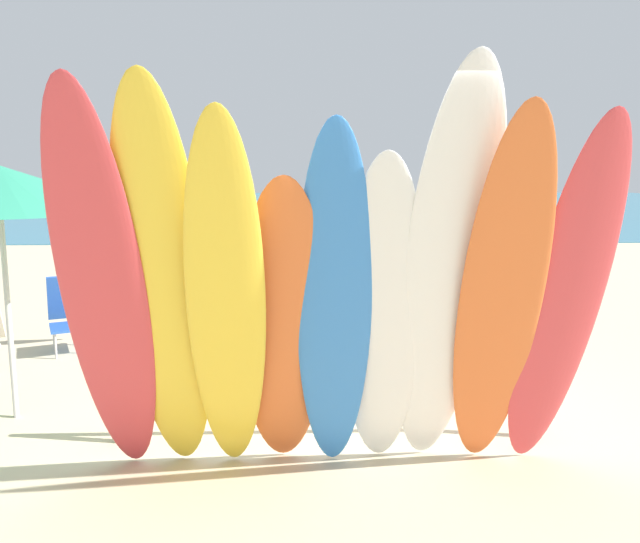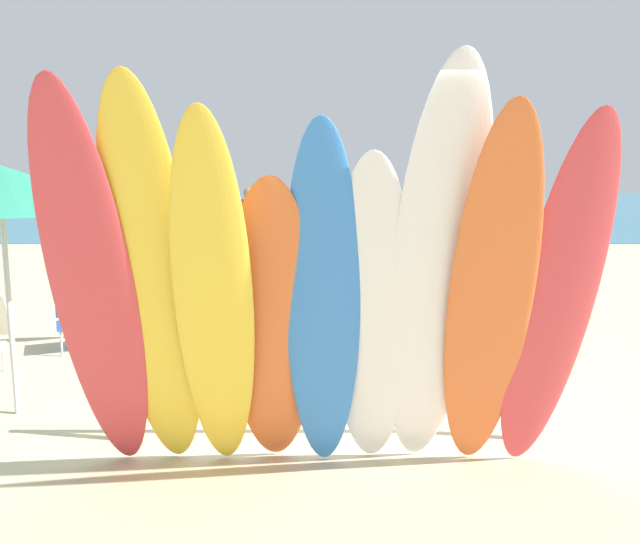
{
  "view_description": "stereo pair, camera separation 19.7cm",
  "coord_description": "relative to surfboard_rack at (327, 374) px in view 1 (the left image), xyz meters",
  "views": [
    {
      "loc": [
        -0.2,
        -4.5,
        2.0
      ],
      "look_at": [
        0.0,
        1.54,
        1.03
      ],
      "focal_mm": 35.49,
      "sensor_mm": 36.0,
      "label": 1
    },
    {
      "loc": [
        -0.01,
        -4.5,
        2.0
      ],
      "look_at": [
        0.0,
        1.54,
        1.03
      ],
      "focal_mm": 35.49,
      "sensor_mm": 36.0,
      "label": 2
    }
  ],
  "objects": [
    {
      "name": "ocean_water",
      "position": [
        0.0,
        32.77,
        -0.5
      ],
      "size": [
        60.0,
        40.0,
        0.02
      ],
      "primitive_type": "cube",
      "color": "teal",
      "rests_on": "ground"
    },
    {
      "name": "surfboard_white_6",
      "position": [
        0.69,
        -0.75,
        0.81
      ],
      "size": [
        0.62,
        1.09,
        2.63
      ],
      "primitive_type": "ellipsoid",
      "rotation": [
        0.36,
        0.0,
        0.05
      ],
      "color": "white",
      "rests_on": "ground"
    },
    {
      "name": "surfboard_orange_7",
      "position": [
        1.01,
        -0.8,
        0.68
      ],
      "size": [
        0.56,
        1.09,
        2.38
      ],
      "primitive_type": "ellipsoid",
      "rotation": [
        0.4,
        0.0,
        -0.06
      ],
      "color": "orange",
      "rests_on": "ground"
    },
    {
      "name": "surfboard_orange_3",
      "position": [
        -0.3,
        -0.63,
        0.49
      ],
      "size": [
        0.59,
        0.84,
        1.99
      ],
      "primitive_type": "ellipsoid",
      "rotation": [
        0.36,
        0.0,
        0.05
      ],
      "color": "orange",
      "rests_on": "ground"
    },
    {
      "name": "surfboard_yellow_1",
      "position": [
        -1.0,
        -0.78,
        0.75
      ],
      "size": [
        0.54,
        1.06,
        2.52
      ],
      "primitive_type": "ellipsoid",
      "rotation": [
        0.37,
        0.0,
        0.02
      ],
      "color": "yellow",
      "rests_on": "ground"
    },
    {
      "name": "ground",
      "position": [
        0.0,
        14.0,
        -0.51
      ],
      "size": [
        60.0,
        60.0,
        0.0
      ],
      "primitive_type": "plane",
      "color": "beige"
    },
    {
      "name": "surfboard_blue_4",
      "position": [
        0.01,
        -0.7,
        0.64
      ],
      "size": [
        0.49,
        0.82,
        2.3
      ],
      "primitive_type": "ellipsoid",
      "rotation": [
        0.31,
        0.0,
        -0.03
      ],
      "color": "#337AD1",
      "rests_on": "ground"
    },
    {
      "name": "surfboard_red_8",
      "position": [
        1.42,
        -0.76,
        0.66
      ],
      "size": [
        0.59,
        0.98,
        2.34
      ],
      "primitive_type": "ellipsoid",
      "rotation": [
        0.36,
        0.0,
        0.1
      ],
      "color": "#D13D42",
      "rests_on": "ground"
    },
    {
      "name": "beachgoer_midbeach",
      "position": [
        2.73,
        8.47,
        0.39
      ],
      "size": [
        0.59,
        0.25,
        1.56
      ],
      "rotation": [
        0.0,
        0.0,
        3.23
      ],
      "color": "beige",
      "rests_on": "ground"
    },
    {
      "name": "surfboard_yellow_2",
      "position": [
        -0.63,
        -0.82,
        0.66
      ],
      "size": [
        0.52,
        1.1,
        2.35
      ],
      "primitive_type": "ellipsoid",
      "rotation": [
        0.41,
        0.0,
        0.05
      ],
      "color": "yellow",
      "rests_on": "ground"
    },
    {
      "name": "surfboard_rack",
      "position": [
        0.0,
        0.0,
        0.0
      ],
      "size": [
        3.16,
        0.07,
        0.64
      ],
      "color": "brown",
      "rests_on": "ground"
    },
    {
      "name": "distant_boat",
      "position": [
        4.71,
        18.23,
        -0.37
      ],
      "size": [
        3.97,
        1.03,
        0.31
      ],
      "color": "#4C515B",
      "rests_on": "ground"
    },
    {
      "name": "surfboard_white_5",
      "position": [
        0.32,
        -0.65,
        0.55
      ],
      "size": [
        0.58,
        0.86,
        2.12
      ],
      "primitive_type": "ellipsoid",
      "rotation": [
        0.34,
        0.0,
        -0.09
      ],
      "color": "white",
      "rests_on": "ground"
    },
    {
      "name": "beachgoer_photographing",
      "position": [
        0.76,
        6.58,
        0.38
      ],
      "size": [
        0.54,
        0.33,
        1.54
      ],
      "rotation": [
        0.0,
        0.0,
        3.54
      ],
      "color": "tan",
      "rests_on": "ground"
    },
    {
      "name": "beachgoer_strolling",
      "position": [
        -1.41,
        8.02,
        0.45
      ],
      "size": [
        0.43,
        0.56,
        1.67
      ],
      "rotation": [
        0.0,
        0.0,
        5.25
      ],
      "color": "#9E704C",
      "rests_on": "ground"
    },
    {
      "name": "beach_chair_blue",
      "position": [
        -2.76,
        2.56,
        -0.08
      ],
      "size": [
        0.72,
        0.8,
        0.83
      ],
      "rotation": [
        0.0,
        0.0,
        0.4
      ],
      "color": "#B7B7BC",
      "rests_on": "ground"
    },
    {
      "name": "surfboard_red_0",
      "position": [
        -1.34,
        -0.82,
        0.74
      ],
      "size": [
        0.51,
        1.08,
        2.5
      ],
      "primitive_type": "ellipsoid",
      "rotation": [
        0.39,
        0.0,
        0.01
      ],
      "color": "#D13D42",
      "rests_on": "ground"
    },
    {
      "name": "beachgoer_by_water",
      "position": [
        0.46,
        4.7,
        0.4
      ],
      "size": [
        0.41,
        0.52,
        1.57
      ],
      "rotation": [
        0.0,
        0.0,
        2.11
      ],
      "color": "brown",
      "rests_on": "ground"
    }
  ]
}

